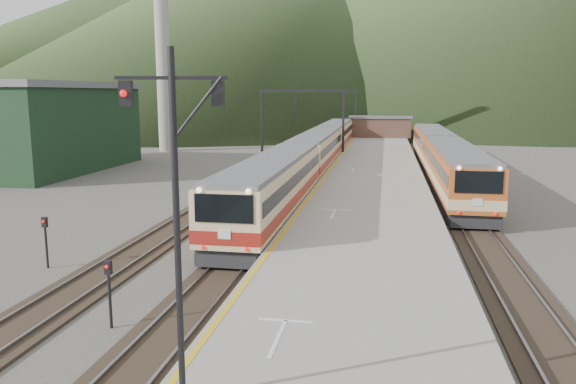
# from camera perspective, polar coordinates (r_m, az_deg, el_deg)

# --- Properties ---
(track_main) EXTENTS (2.60, 200.00, 0.23)m
(track_main) POSITION_cam_1_polar(r_m,az_deg,el_deg) (49.01, 2.13, 1.25)
(track_main) COLOR black
(track_main) RESTS_ON ground
(track_far) EXTENTS (2.60, 200.00, 0.23)m
(track_far) POSITION_cam_1_polar(r_m,az_deg,el_deg) (49.92, -3.56, 1.40)
(track_far) COLOR black
(track_far) RESTS_ON ground
(track_second) EXTENTS (2.60, 200.00, 0.23)m
(track_second) POSITION_cam_1_polar(r_m,az_deg,el_deg) (48.83, 15.63, 0.85)
(track_second) COLOR black
(track_second) RESTS_ON ground
(platform) EXTENTS (8.00, 100.00, 1.00)m
(platform) POSITION_cam_1_polar(r_m,az_deg,el_deg) (46.54, 8.65, 1.21)
(platform) COLOR gray
(platform) RESTS_ON ground
(gantry_near) EXTENTS (9.55, 0.25, 8.00)m
(gantry_near) POSITION_cam_1_polar(r_m,az_deg,el_deg) (63.72, 1.45, 8.27)
(gantry_near) COLOR black
(gantry_near) RESTS_ON ground
(gantry_far) EXTENTS (9.55, 0.25, 8.00)m
(gantry_far) POSITION_cam_1_polar(r_m,az_deg,el_deg) (88.51, 3.86, 8.74)
(gantry_far) COLOR black
(gantry_far) RESTS_ON ground
(warehouse) EXTENTS (14.50, 20.50, 8.60)m
(warehouse) POSITION_cam_1_polar(r_m,az_deg,el_deg) (60.84, -24.84, 6.07)
(warehouse) COLOR black
(warehouse) RESTS_ON ground
(smokestack) EXTENTS (1.80, 1.80, 30.00)m
(smokestack) POSITION_cam_1_polar(r_m,az_deg,el_deg) (75.95, -12.68, 15.43)
(smokestack) COLOR #9E998E
(smokestack) RESTS_ON ground
(station_shed) EXTENTS (9.40, 4.40, 3.10)m
(station_shed) POSITION_cam_1_polar(r_m,az_deg,el_deg) (86.14, 9.33, 6.59)
(station_shed) COLOR brown
(station_shed) RESTS_ON platform
(hill_a) EXTENTS (180.00, 180.00, 60.00)m
(hill_a) POSITION_cam_1_polar(r_m,az_deg,el_deg) (204.62, -3.45, 16.31)
(hill_a) COLOR #2C4020
(hill_a) RESTS_ON ground
(hill_b) EXTENTS (220.00, 220.00, 75.00)m
(hill_b) POSITION_cam_1_polar(r_m,az_deg,el_deg) (241.02, 16.11, 16.79)
(hill_b) COLOR #2C4020
(hill_b) RESTS_ON ground
(hill_d) EXTENTS (200.00, 200.00, 55.00)m
(hill_d) POSITION_cam_1_polar(r_m,az_deg,el_deg) (279.12, -17.61, 13.67)
(hill_d) COLOR #2C4020
(hill_d) RESTS_ON ground
(main_train) EXTENTS (3.07, 62.91, 3.75)m
(main_train) POSITION_cam_1_polar(r_m,az_deg,el_deg) (54.06, 2.93, 4.24)
(main_train) COLOR #E0BC87
(main_train) RESTS_ON track_main
(second_train) EXTENTS (3.04, 41.41, 3.71)m
(second_train) POSITION_cam_1_polar(r_m,az_deg,el_deg) (52.22, 15.34, 3.68)
(second_train) COLOR #B45622
(second_train) RESTS_ON track_second
(signal_mast) EXTENTS (2.16, 0.61, 7.43)m
(signal_mast) POSITION_cam_1_polar(r_m,az_deg,el_deg) (11.59, -11.34, -0.25)
(signal_mast) COLOR black
(signal_mast) RESTS_ON platform
(short_signal_a) EXTENTS (0.23, 0.18, 2.27)m
(short_signal_a) POSITION_cam_1_polar(r_m,az_deg,el_deg) (19.13, -17.71, -8.98)
(short_signal_a) COLOR black
(short_signal_a) RESTS_ON ground
(short_signal_b) EXTENTS (0.25, 0.21, 2.27)m
(short_signal_b) POSITION_cam_1_polar(r_m,az_deg,el_deg) (42.69, -3.24, 1.83)
(short_signal_b) COLOR black
(short_signal_b) RESTS_ON ground
(short_signal_c) EXTENTS (0.22, 0.16, 2.27)m
(short_signal_c) POSITION_cam_1_polar(r_m,az_deg,el_deg) (26.50, -23.40, -4.07)
(short_signal_c) COLOR black
(short_signal_c) RESTS_ON ground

